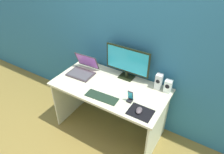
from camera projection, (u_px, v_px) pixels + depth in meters
ground_plane at (110, 128)px, 2.87m from camera, size 8.00×8.00×0.00m
wall_back at (127, 33)px, 2.43m from camera, size 6.00×0.04×2.50m
desk at (110, 96)px, 2.54m from camera, size 1.36×0.70×0.72m
monitor at (127, 62)px, 2.48m from camera, size 0.57×0.14×0.41m
speaker_right at (168, 86)px, 2.33m from camera, size 0.08×0.08×0.15m
speaker_near_monitor at (159, 82)px, 2.37m from camera, size 0.07×0.08×0.19m
laptop at (83, 70)px, 2.67m from camera, size 0.34×0.33×0.23m
keyboard_external at (102, 97)px, 2.29m from camera, size 0.38×0.15×0.01m
mousepad at (140, 112)px, 2.10m from camera, size 0.25×0.20×0.00m
mouse at (139, 110)px, 2.09m from camera, size 0.08×0.11×0.04m
phone_in_dock at (130, 98)px, 2.21m from camera, size 0.06×0.06×0.14m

